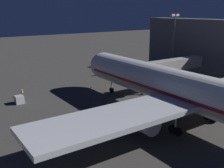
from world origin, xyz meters
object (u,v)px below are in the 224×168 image
Objects in this scene: ground_crew_under_port_wing at (22,93)px; apron_floodlight_mast at (174,40)px; traffic_cone_nose_starboard at (91,87)px; airliner_at_gate at (196,94)px; jet_bridge at (165,66)px; traffic_cone_nose_port at (106,85)px; baggage_container_mid_row at (19,100)px.

apron_floodlight_mast is at bearing 176.33° from ground_crew_under_port_wing.
traffic_cone_nose_starboard is at bearing 169.07° from ground_crew_under_port_wing.
airliner_at_gate is 2.93× the size of jet_bridge.
airliner_at_gate is 28.96m from traffic_cone_nose_port.
apron_floodlight_mast is 30.98× the size of traffic_cone_nose_port.
baggage_container_mid_row is at bearing -17.84° from jet_bridge.
jet_bridge is 17.94m from traffic_cone_nose_starboard.
baggage_container_mid_row is at bearing 1.57° from apron_floodlight_mast.
traffic_cone_nose_port is at bearing -94.43° from airliner_at_gate.
baggage_container_mid_row is 17.19m from traffic_cone_nose_starboard.
airliner_at_gate is at bearing 125.26° from baggage_container_mid_row.
apron_floodlight_mast is at bearing -131.73° from airliner_at_gate.
apron_floodlight_mast is 45.79m from baggage_container_mid_row.
traffic_cone_nose_port is (-2.20, -28.39, -5.31)m from airliner_at_gate.
airliner_at_gate is at bearing 94.43° from traffic_cone_nose_starboard.
baggage_container_mid_row is 3.00× the size of traffic_cone_nose_port.
traffic_cone_nose_starboard is (-17.15, -1.02, -0.52)m from baggage_container_mid_row.
apron_floodlight_mast reaches higher than traffic_cone_nose_starboard.
apron_floodlight_mast is at bearing -179.57° from traffic_cone_nose_starboard.
traffic_cone_nose_port is 1.00× the size of traffic_cone_nose_starboard.
airliner_at_gate is 108.71× the size of traffic_cone_nose_starboard.
ground_crew_under_port_wing is 15.66m from traffic_cone_nose_starboard.
baggage_container_mid_row is 21.58m from traffic_cone_nose_port.
jet_bridge is at bearing 162.16° from baggage_container_mid_row.
baggage_container_mid_row is (30.40, -9.78, -4.91)m from jet_bridge.
traffic_cone_nose_port is at bearing 0.51° from apron_floodlight_mast.
apron_floodlight_mast is 30.98× the size of traffic_cone_nose_starboard.
apron_floodlight_mast is 10.15× the size of ground_crew_under_port_wing.
airliner_at_gate is 28.96m from traffic_cone_nose_starboard.
airliner_at_gate reaches higher than jet_bridge.
airliner_at_gate is 35.62× the size of ground_crew_under_port_wing.
jet_bridge is 32.31m from baggage_container_mid_row.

